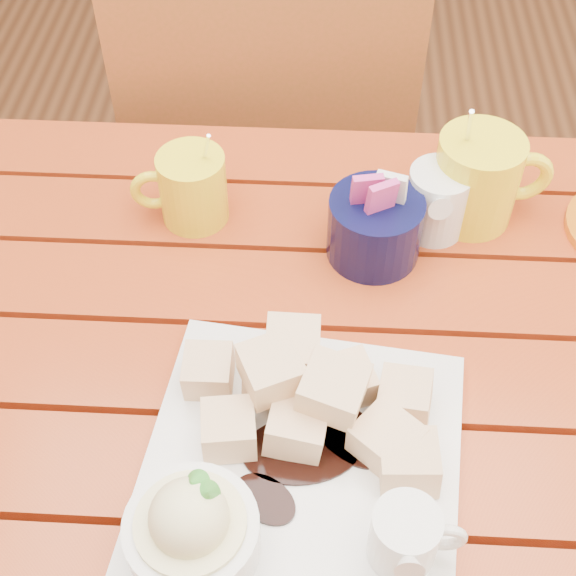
# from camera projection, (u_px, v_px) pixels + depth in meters

# --- Properties ---
(table) EXTENTS (1.20, 0.79, 0.75)m
(table) POSITION_uv_depth(u_px,v_px,m) (285.00, 426.00, 0.90)
(table) COLOR #9C2C14
(table) RESTS_ON ground
(dessert_plate) EXTENTS (0.32, 0.32, 0.12)m
(dessert_plate) POSITION_uv_depth(u_px,v_px,m) (283.00, 465.00, 0.71)
(dessert_plate) COLOR white
(dessert_plate) RESTS_ON table
(coffee_mug_left) EXTENTS (0.11, 0.08, 0.13)m
(coffee_mug_left) POSITION_uv_depth(u_px,v_px,m) (191.00, 187.00, 0.93)
(coffee_mug_left) COLOR yellow
(coffee_mug_left) RESTS_ON table
(coffee_mug_right) EXTENTS (0.14, 0.10, 0.17)m
(coffee_mug_right) POSITION_uv_depth(u_px,v_px,m) (479.00, 178.00, 0.93)
(coffee_mug_right) COLOR yellow
(coffee_mug_right) RESTS_ON table
(cream_pitcher) EXTENTS (0.10, 0.09, 0.09)m
(cream_pitcher) POSITION_uv_depth(u_px,v_px,m) (440.00, 200.00, 0.92)
(cream_pitcher) COLOR white
(cream_pitcher) RESTS_ON table
(sugar_caddy) EXTENTS (0.11, 0.11, 0.12)m
(sugar_caddy) POSITION_uv_depth(u_px,v_px,m) (375.00, 226.00, 0.90)
(sugar_caddy) COLOR #0B0D33
(sugar_caddy) RESTS_ON table
(chair_far) EXTENTS (0.50, 0.50, 0.93)m
(chair_far) POSITION_uv_depth(u_px,v_px,m) (266.00, 159.00, 1.39)
(chair_far) COLOR brown
(chair_far) RESTS_ON ground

